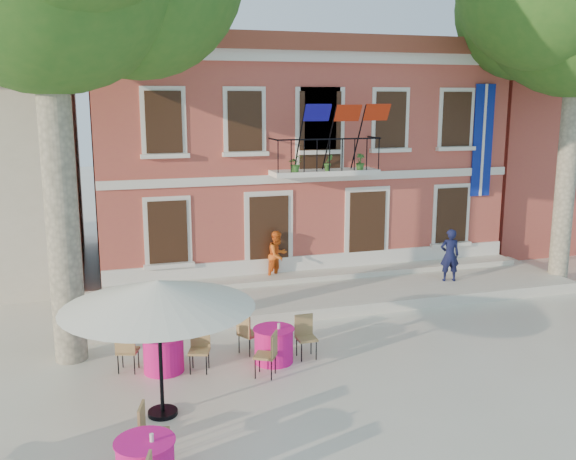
# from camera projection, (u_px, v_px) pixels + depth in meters

# --- Properties ---
(ground) EXTENTS (90.00, 90.00, 0.00)m
(ground) POSITION_uv_depth(u_px,v_px,m) (326.00, 364.00, 13.85)
(ground) COLOR beige
(ground) RESTS_ON ground
(main_building) EXTENTS (13.50, 9.59, 7.50)m
(main_building) POSITION_uv_depth(u_px,v_px,m) (282.00, 151.00, 23.03)
(main_building) COLOR #B14840
(main_building) RESTS_ON ground
(neighbor_east) EXTENTS (9.40, 9.40, 6.40)m
(neighbor_east) POSITION_uv_depth(u_px,v_px,m) (542.00, 156.00, 27.56)
(neighbor_east) COLOR #B14840
(neighbor_east) RESTS_ON ground
(terrace) EXTENTS (14.00, 3.40, 0.30)m
(terrace) POSITION_uv_depth(u_px,v_px,m) (337.00, 292.00, 18.52)
(terrace) COLOR silver
(terrace) RESTS_ON ground
(patio_umbrella) EXTENTS (3.41, 3.41, 2.53)m
(patio_umbrella) POSITION_uv_depth(u_px,v_px,m) (158.00, 295.00, 11.19)
(patio_umbrella) COLOR black
(patio_umbrella) RESTS_ON ground
(pedestrian_navy) EXTENTS (0.65, 0.51, 1.58)m
(pedestrian_navy) POSITION_uv_depth(u_px,v_px,m) (450.00, 255.00, 18.99)
(pedestrian_navy) COLOR #101335
(pedestrian_navy) RESTS_ON terrace
(pedestrian_orange) EXTENTS (0.91, 0.85, 1.49)m
(pedestrian_orange) POSITION_uv_depth(u_px,v_px,m) (278.00, 255.00, 19.15)
(pedestrian_orange) COLOR orange
(pedestrian_orange) RESTS_ON terrace
(cafe_table_3) EXTENTS (1.95, 1.00, 0.95)m
(cafe_table_3) POSITION_uv_depth(u_px,v_px,m) (164.00, 352.00, 13.42)
(cafe_table_3) COLOR #CF136D
(cafe_table_3) RESTS_ON ground
(cafe_table_4) EXTENTS (1.63, 1.87, 0.95)m
(cafe_table_4) POSITION_uv_depth(u_px,v_px,m) (274.00, 343.00, 13.89)
(cafe_table_4) COLOR #CF136D
(cafe_table_4) RESTS_ON ground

